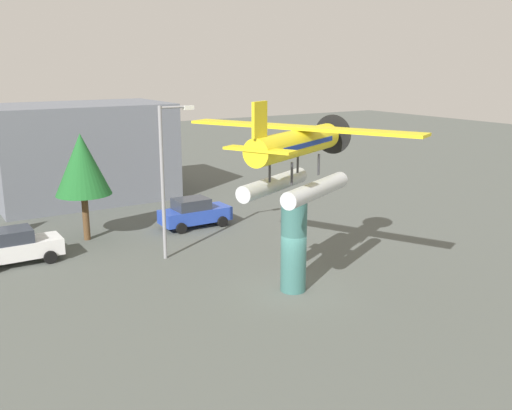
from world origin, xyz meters
name	(u,v)px	position (x,y,z in m)	size (l,w,h in m)	color
ground_plane	(293,290)	(0.00, 0.00, 0.00)	(140.00, 140.00, 0.00)	#515651
display_pedestal	(294,244)	(0.00, 0.00, 2.12)	(1.10, 1.10, 4.23)	#386B66
floatplane_monument	(297,155)	(0.12, 0.06, 5.90)	(7.14, 9.83, 4.00)	silver
car_near_white	(15,246)	(-9.47, 10.02, 0.88)	(4.20, 2.02, 1.76)	white
car_mid_blue	(194,212)	(0.80, 11.19, 0.88)	(4.20, 2.02, 1.76)	#2847B7
streetlight_primary	(166,171)	(-2.78, 6.83, 4.43)	(1.84, 0.28, 7.60)	gray
storefront_building	(82,152)	(-2.62, 22.00, 3.40)	(11.96, 7.51, 6.79)	slate
tree_east	(82,165)	(-5.40, 12.07, 4.22)	(3.01, 3.01, 5.92)	brown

